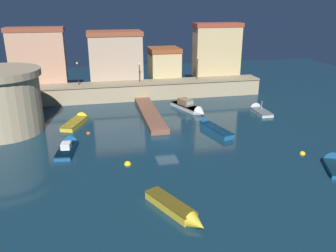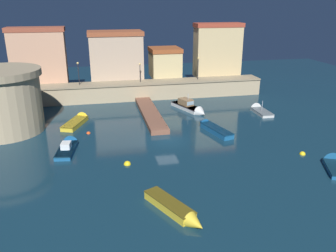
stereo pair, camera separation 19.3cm
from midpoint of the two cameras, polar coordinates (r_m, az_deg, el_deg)
ground_plane at (r=40.65m, az=-0.02°, el=-2.37°), size 104.87×104.87×0.00m
quay_wall at (r=58.27m, az=-4.00°, el=5.91°), size 40.31×3.78×2.84m
old_town_backdrop at (r=60.94m, az=-6.18°, el=11.52°), size 39.06×5.76×9.27m
fortress_tower at (r=46.94m, az=-25.68°, el=3.76°), size 10.23×10.23×7.77m
pier_dock at (r=49.40m, az=-2.83°, el=2.06°), size 2.34×15.66×0.70m
quay_lamp_0 at (r=57.00m, az=-14.43°, el=8.92°), size 0.32×0.32×3.59m
quay_lamp_1 at (r=57.48m, az=-4.53°, el=9.27°), size 0.32×0.32×3.10m
quay_lamp_2 at (r=59.51m, az=5.06°, el=9.98°), size 0.32×0.32×3.74m
moored_boat_0 at (r=27.13m, az=1.63°, el=-13.63°), size 3.93×6.23×1.24m
moored_boat_1 at (r=39.91m, az=-15.88°, el=-3.12°), size 2.45×6.03×1.69m
moored_boat_2 at (r=44.07m, az=7.37°, el=-0.26°), size 2.97×6.98×1.32m
moored_boat_3 at (r=38.07m, az=25.80°, el=-5.65°), size 3.58×5.17×1.80m
moored_boat_4 at (r=47.96m, az=-14.37°, el=0.91°), size 3.92×6.61×1.58m
moored_boat_5 at (r=51.81m, az=3.84°, el=3.05°), size 4.26×7.46×3.00m
moored_boat_6 at (r=53.08m, az=14.73°, el=2.59°), size 1.83×5.27×2.48m
mooring_buoy_0 at (r=43.84m, az=-12.80°, el=-1.20°), size 0.49×0.49×0.49m
mooring_buoy_1 at (r=39.72m, az=21.33°, el=-4.36°), size 0.64×0.64×0.64m
mooring_buoy_2 at (r=35.05m, az=-6.54°, el=-6.28°), size 0.71×0.71×0.71m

